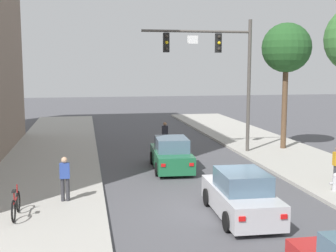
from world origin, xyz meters
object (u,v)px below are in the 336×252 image
(traffic_signal_mast, at_px, (220,61))
(bicycle_leaning, at_px, (16,205))
(car_lead_green, at_px, (171,155))
(street_tree_second, at_px, (286,49))
(pedestrian_sidewalk_left_walker, at_px, (65,177))
(pedestrian_crossing_road, at_px, (165,134))
(car_following_silver, at_px, (241,196))
(fire_hydrant, at_px, (335,182))

(traffic_signal_mast, distance_m, bicycle_leaning, 14.50)
(car_lead_green, bearing_deg, traffic_signal_mast, 43.14)
(street_tree_second, bearing_deg, pedestrian_sidewalk_left_walker, -145.60)
(pedestrian_crossing_road, bearing_deg, car_following_silver, -88.80)
(car_following_silver, bearing_deg, pedestrian_sidewalk_left_walker, 157.60)
(bicycle_leaning, height_order, street_tree_second, street_tree_second)
(traffic_signal_mast, relative_size, pedestrian_sidewalk_left_walker, 4.57)
(traffic_signal_mast, relative_size, street_tree_second, 1.01)
(car_following_silver, xyz_separation_m, fire_hydrant, (4.59, 1.86, -0.22))
(car_following_silver, height_order, fire_hydrant, car_following_silver)
(street_tree_second, bearing_deg, car_lead_green, -154.31)
(street_tree_second, bearing_deg, car_following_silver, -121.11)
(traffic_signal_mast, xyz_separation_m, street_tree_second, (4.20, 0.48, 0.73))
(traffic_signal_mast, xyz_separation_m, fire_hydrant, (2.18, -8.62, -4.82))
(pedestrian_sidewalk_left_walker, bearing_deg, car_following_silver, -22.40)
(traffic_signal_mast, bearing_deg, pedestrian_crossing_road, 137.28)
(car_following_silver, xyz_separation_m, street_tree_second, (6.61, 10.95, 5.33))
(car_following_silver, relative_size, pedestrian_sidewalk_left_walker, 2.61)
(pedestrian_crossing_road, bearing_deg, bicycle_leaning, -120.52)
(traffic_signal_mast, xyz_separation_m, pedestrian_sidewalk_left_walker, (-8.27, -8.06, -4.26))
(car_lead_green, xyz_separation_m, car_following_silver, (0.97, -7.31, 0.00))
(pedestrian_sidewalk_left_walker, distance_m, bicycle_leaning, 2.20)
(car_lead_green, height_order, bicycle_leaning, car_lead_green)
(pedestrian_crossing_road, height_order, bicycle_leaning, pedestrian_crossing_road)
(car_lead_green, relative_size, pedestrian_crossing_road, 2.64)
(traffic_signal_mast, xyz_separation_m, pedestrian_crossing_road, (-2.69, 2.48, -4.41))
(car_lead_green, distance_m, pedestrian_sidewalk_left_walker, 6.93)
(fire_hydrant, bearing_deg, car_following_silver, -158.00)
(car_lead_green, relative_size, street_tree_second, 0.58)
(fire_hydrant, bearing_deg, street_tree_second, 77.50)
(traffic_signal_mast, relative_size, fire_hydrant, 10.42)
(traffic_signal_mast, bearing_deg, fire_hydrant, -75.81)
(car_following_silver, distance_m, street_tree_second, 13.86)
(car_lead_green, distance_m, street_tree_second, 9.96)
(fire_hydrant, bearing_deg, pedestrian_crossing_road, 113.67)
(pedestrian_sidewalk_left_walker, bearing_deg, bicycle_leaning, -135.17)
(pedestrian_sidewalk_left_walker, relative_size, fire_hydrant, 2.28)
(traffic_signal_mast, height_order, bicycle_leaning, traffic_signal_mast)
(bicycle_leaning, bearing_deg, fire_hydrant, 4.51)
(pedestrian_sidewalk_left_walker, xyz_separation_m, bicycle_leaning, (-1.51, -1.50, -0.52))
(fire_hydrant, distance_m, street_tree_second, 10.84)
(traffic_signal_mast, distance_m, car_lead_green, 6.53)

